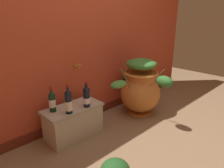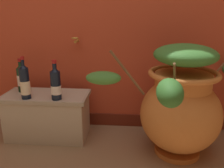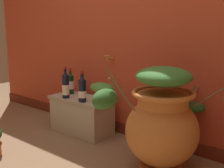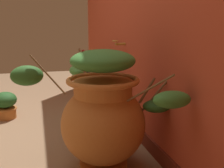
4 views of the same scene
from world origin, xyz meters
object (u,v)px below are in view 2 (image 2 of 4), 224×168
wine_bottle_left (56,83)px  wine_bottle_middle (21,78)px  wine_bottle_right (25,82)px  terracotta_urn (181,103)px

wine_bottle_left → wine_bottle_middle: bearing=154.8°
wine_bottle_middle → wine_bottle_right: (0.10, -0.16, 0.01)m
wine_bottle_middle → wine_bottle_right: 0.19m
terracotta_urn → wine_bottle_left: 0.93m
wine_bottle_right → wine_bottle_middle: bearing=122.6°
wine_bottle_left → wine_bottle_right: 0.24m
terracotta_urn → wine_bottle_right: 1.17m
terracotta_urn → wine_bottle_middle: size_ratio=4.32×
terracotta_urn → wine_bottle_middle: terracotta_urn is taller
wine_bottle_left → wine_bottle_right: (-0.24, 0.00, 0.00)m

